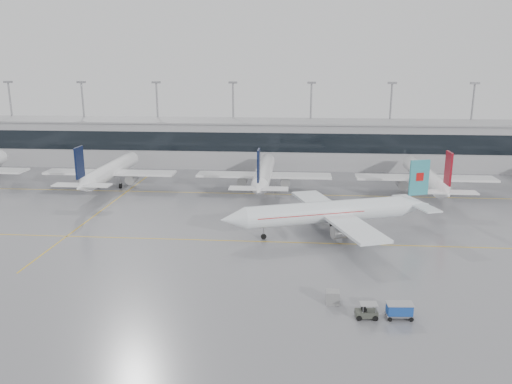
# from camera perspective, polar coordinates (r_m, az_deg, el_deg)

# --- Properties ---
(ground) EXTENTS (320.00, 320.00, 0.00)m
(ground) POSITION_cam_1_polar(r_m,az_deg,el_deg) (79.28, -0.70, -5.65)
(ground) COLOR gray
(ground) RESTS_ON ground
(taxi_line_main) EXTENTS (120.00, 0.25, 0.01)m
(taxi_line_main) POSITION_cam_1_polar(r_m,az_deg,el_deg) (79.27, -0.70, -5.64)
(taxi_line_main) COLOR gold
(taxi_line_main) RESTS_ON ground
(taxi_line_north) EXTENTS (120.00, 0.25, 0.01)m
(taxi_line_north) POSITION_cam_1_polar(r_m,az_deg,el_deg) (107.87, 0.76, -0.22)
(taxi_line_north) COLOR gold
(taxi_line_north) RESTS_ON ground
(taxi_line_cross) EXTENTS (0.25, 60.00, 0.01)m
(taxi_line_cross) POSITION_cam_1_polar(r_m,az_deg,el_deg) (100.25, -17.22, -2.01)
(taxi_line_cross) COLOR gold
(taxi_line_cross) RESTS_ON ground
(terminal) EXTENTS (180.00, 15.00, 12.00)m
(terminal) POSITION_cam_1_polar(r_m,az_deg,el_deg) (137.99, 1.67, 5.53)
(terminal) COLOR #97979B
(terminal) RESTS_ON ground
(terminal_glass) EXTENTS (180.00, 0.20, 5.00)m
(terminal_glass) POSITION_cam_1_polar(r_m,az_deg,el_deg) (130.31, 1.50, 5.67)
(terminal_glass) COLOR black
(terminal_glass) RESTS_ON ground
(terminal_roof) EXTENTS (182.00, 16.00, 0.40)m
(terminal_roof) POSITION_cam_1_polar(r_m,az_deg,el_deg) (137.18, 1.69, 8.09)
(terminal_roof) COLOR gray
(terminal_roof) RESTS_ON ground
(light_masts) EXTENTS (156.40, 1.00, 22.60)m
(light_masts) POSITION_cam_1_polar(r_m,az_deg,el_deg) (143.02, 1.82, 8.80)
(light_masts) COLOR gray
(light_masts) RESTS_ON ground
(air_canada_jet) EXTENTS (35.99, 29.39, 11.61)m
(air_canada_jet) POSITION_cam_1_polar(r_m,az_deg,el_deg) (82.83, 8.81, -2.25)
(air_canada_jet) COLOR white
(air_canada_jet) RESTS_ON ground
(parked_jet_b) EXTENTS (29.64, 36.96, 11.72)m
(parked_jet_b) POSITION_cam_1_polar(r_m,az_deg,el_deg) (118.07, -16.32, 2.32)
(parked_jet_b) COLOR white
(parked_jet_b) RESTS_ON ground
(parked_jet_c) EXTENTS (29.64, 36.96, 11.72)m
(parked_jet_c) POSITION_cam_1_polar(r_m,az_deg,el_deg) (110.60, 0.90, 2.12)
(parked_jet_c) COLOR white
(parked_jet_c) RESTS_ON ground
(parked_jet_d) EXTENTS (29.64, 36.96, 11.72)m
(parked_jet_d) POSITION_cam_1_polar(r_m,az_deg,el_deg) (113.90, 18.76, 1.71)
(parked_jet_d) COLOR white
(parked_jet_d) RESTS_ON ground
(baggage_tug) EXTENTS (3.63, 1.65, 1.74)m
(baggage_tug) POSITION_cam_1_polar(r_m,az_deg,el_deg) (57.71, 12.50, -13.33)
(baggage_tug) COLOR #393D35
(baggage_tug) RESTS_ON ground
(baggage_cart) EXTENTS (3.00, 1.81, 1.79)m
(baggage_cart) POSITION_cam_1_polar(r_m,az_deg,el_deg) (58.33, 16.08, -12.78)
(baggage_cart) COLOR gray
(baggage_cart) RESTS_ON ground
(gse_unit) EXTENTS (1.60, 1.49, 1.56)m
(gse_unit) POSITION_cam_1_polar(r_m,az_deg,el_deg) (60.10, 8.74, -11.80)
(gse_unit) COLOR gray
(gse_unit) RESTS_ON ground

